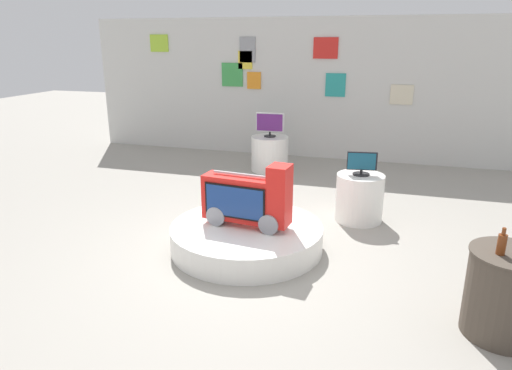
% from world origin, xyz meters
% --- Properties ---
extents(ground_plane, '(30.00, 30.00, 0.00)m').
position_xyz_m(ground_plane, '(0.00, 0.00, 0.00)').
color(ground_plane, '#9E998E').
extents(back_wall_display, '(10.52, 0.13, 2.90)m').
position_xyz_m(back_wall_display, '(-0.00, 5.15, 1.46)').
color(back_wall_display, silver).
rests_on(back_wall_display, ground).
extents(main_display_pedestal, '(1.85, 1.85, 0.30)m').
position_xyz_m(main_display_pedestal, '(-0.19, 0.32, 0.15)').
color(main_display_pedestal, white).
rests_on(main_display_pedestal, ground).
extents(novelty_firetruck_tv, '(1.09, 0.44, 0.80)m').
position_xyz_m(novelty_firetruck_tv, '(-0.17, 0.31, 0.62)').
color(novelty_firetruck_tv, gray).
rests_on(novelty_firetruck_tv, main_display_pedestal).
extents(display_pedestal_left_rear, '(0.66, 0.66, 0.67)m').
position_xyz_m(display_pedestal_left_rear, '(1.05, 1.65, 0.33)').
color(display_pedestal_left_rear, white).
rests_on(display_pedestal_left_rear, ground).
extents(tv_on_left_rear, '(0.41, 0.23, 0.32)m').
position_xyz_m(tv_on_left_rear, '(1.05, 1.64, 0.83)').
color(tv_on_left_rear, black).
rests_on(tv_on_left_rear, display_pedestal_left_rear).
extents(display_pedestal_center_rear, '(0.72, 0.72, 0.67)m').
position_xyz_m(display_pedestal_center_rear, '(-0.83, 3.82, 0.33)').
color(display_pedestal_center_rear, white).
rests_on(display_pedestal_center_rear, ground).
extents(tv_on_center_rear, '(0.54, 0.23, 0.45)m').
position_xyz_m(tv_on_center_rear, '(-0.83, 3.81, 0.92)').
color(tv_on_center_rear, black).
rests_on(tv_on_center_rear, display_pedestal_center_rear).
extents(side_table_round, '(0.68, 0.68, 0.77)m').
position_xyz_m(side_table_round, '(2.44, -0.70, 0.40)').
color(side_table_round, '#4C4238').
rests_on(side_table_round, ground).
extents(bottle_on_side_table, '(0.07, 0.07, 0.23)m').
position_xyz_m(bottle_on_side_table, '(2.33, -0.76, 0.87)').
color(bottle_on_side_table, brown).
rests_on(bottle_on_side_table, side_table_round).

